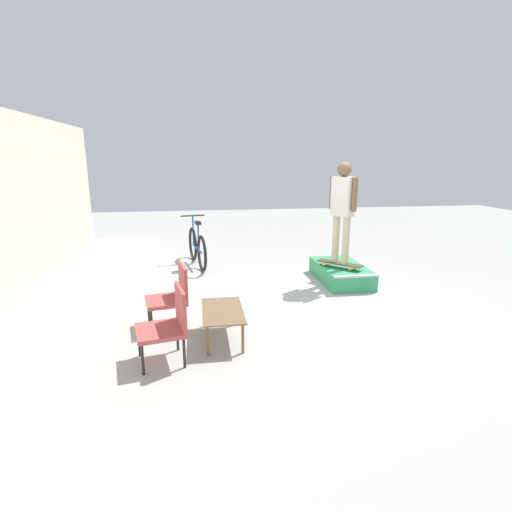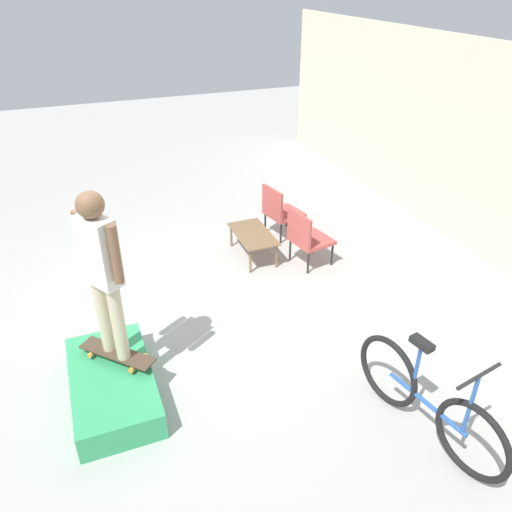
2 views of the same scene
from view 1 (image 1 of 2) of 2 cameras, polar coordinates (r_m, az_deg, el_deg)
ground_plane at (r=6.30m, az=7.98°, el=-7.19°), size 24.00×24.00×0.00m
skate_ramp_box at (r=7.64m, az=12.02°, el=-2.38°), size 1.50×0.79×0.33m
skateboard_on_ramp at (r=7.38m, az=11.85°, el=-1.04°), size 0.75×0.72×0.07m
person_skater at (r=7.19m, az=12.27°, el=7.20°), size 0.50×0.37×1.78m
coffee_table at (r=5.08m, az=-4.79°, el=-8.17°), size 0.94×0.51×0.39m
patio_chair_left at (r=4.61m, az=-12.44°, el=-9.26°), size 0.61×0.61×0.86m
patio_chair_right at (r=5.52m, az=-11.83°, el=-5.32°), size 0.61×0.61×0.86m
bicycle at (r=8.58m, az=-8.41°, el=1.23°), size 1.71×0.52×1.04m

